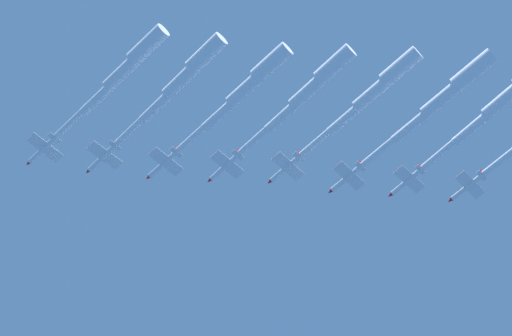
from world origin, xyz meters
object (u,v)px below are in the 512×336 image
Objects in this scene: jet_lead at (120,73)px; jet_starboard_inner at (243,90)px; jet_starboard_mid at (371,94)px; jet_port_inner at (179,82)px; jet_port_outer at (440,100)px; jet_starboard_outer at (502,100)px; jet_port_mid at (306,92)px.

jet_lead is 26.62m from jet_starboard_inner.
jet_starboard_mid reaches higher than jet_starboard_inner.
jet_port_inner is 55.82m from jet_port_outer.
jet_starboard_outer is at bearing -32.35° from jet_port_inner.
jet_starboard_outer reaches higher than jet_starboard_inner.
jet_port_mid is 14.19m from jet_starboard_mid.
jet_starboard_mid is at bearing 145.10° from jet_port_outer.
jet_starboard_mid reaches higher than jet_port_mid.
jet_lead is at bearing 149.90° from jet_port_inner.
jet_port_outer is at bearing -34.90° from jet_starboard_mid.
jet_port_mid is 0.99× the size of jet_starboard_mid.
jet_port_mid is (34.41, -20.24, -1.67)m from jet_lead.
jet_port_inner is (11.03, -6.39, -1.82)m from jet_lead.
jet_port_mid reaches higher than jet_port_inner.
jet_port_inner reaches higher than jet_starboard_outer.
jet_lead reaches higher than jet_starboard_mid.
jet_starboard_inner is at bearing -28.99° from jet_port_inner.
jet_lead is 54.01m from jet_starboard_mid.
jet_port_inner is 69.17m from jet_starboard_outer.
jet_port_mid reaches higher than jet_port_outer.
jet_lead is 1.01× the size of jet_starboard_mid.
jet_port_mid is at bearing 146.77° from jet_port_outer.
jet_port_outer is at bearing -32.94° from jet_starboard_inner.
jet_port_mid is at bearing -32.32° from jet_starboard_inner.
jet_lead reaches higher than jet_port_inner.
jet_starboard_outer is at bearing -33.18° from jet_starboard_inner.
jet_lead is 0.95× the size of jet_starboard_outer.
jet_starboard_mid is at bearing -30.94° from jet_port_inner.
jet_port_inner reaches higher than jet_port_outer.
jet_lead is 81.94m from jet_starboard_outer.
jet_starboard_mid is (23.38, -14.56, 2.71)m from jet_starboard_inner.
jet_starboard_inner is at bearing 146.82° from jet_starboard_outer.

